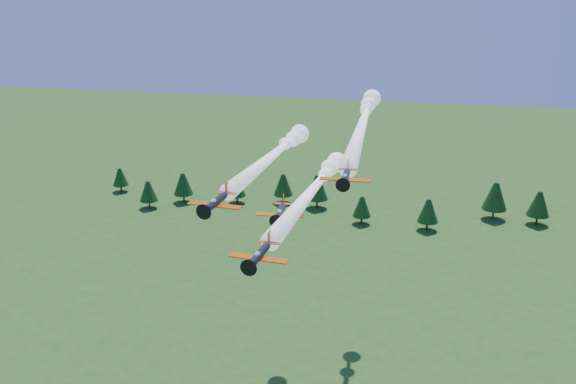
% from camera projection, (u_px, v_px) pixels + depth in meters
% --- Properties ---
extents(plane_lead, '(9.46, 47.16, 3.70)m').
position_uv_depth(plane_lead, '(314.00, 188.00, 102.45)').
color(plane_lead, black).
rests_on(plane_lead, ground).
extents(plane_left, '(9.92, 46.51, 3.70)m').
position_uv_depth(plane_left, '(274.00, 154.00, 112.65)').
color(plane_left, black).
rests_on(plane_left, ground).
extents(plane_right, '(6.75, 59.52, 3.70)m').
position_uv_depth(plane_right, '(363.00, 122.00, 114.90)').
color(plane_right, black).
rests_on(plane_right, ground).
extents(plane_slot, '(7.33, 7.97, 2.58)m').
position_uv_depth(plane_slot, '(280.00, 212.00, 96.26)').
color(plane_slot, black).
rests_on(plane_slot, ground).
extents(treeline, '(172.44, 20.83, 11.91)m').
position_uv_depth(treeline, '(378.00, 197.00, 200.33)').
color(treeline, '#382314').
rests_on(treeline, ground).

